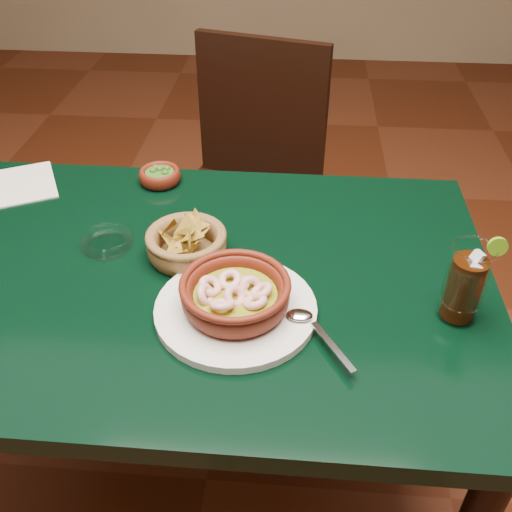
# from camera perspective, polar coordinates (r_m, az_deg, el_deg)

# --- Properties ---
(ground) EXTENTS (7.00, 7.00, 0.00)m
(ground) POSITION_cam_1_polar(r_m,az_deg,el_deg) (1.70, -4.98, -21.37)
(ground) COLOR #471C0C
(ground) RESTS_ON ground
(dining_table) EXTENTS (1.20, 0.80, 0.75)m
(dining_table) POSITION_cam_1_polar(r_m,az_deg,el_deg) (1.19, -6.65, -5.10)
(dining_table) COLOR black
(dining_table) RESTS_ON ground
(dining_chair) EXTENTS (0.54, 0.54, 0.95)m
(dining_chair) POSITION_cam_1_polar(r_m,az_deg,el_deg) (1.83, -0.84, 7.00)
(dining_chair) COLOR black
(dining_chair) RESTS_ON ground
(shrimp_plate) EXTENTS (0.35, 0.29, 0.08)m
(shrimp_plate) POSITION_cam_1_polar(r_m,az_deg,el_deg) (1.01, -2.04, -4.25)
(shrimp_plate) COLOR silver
(shrimp_plate) RESTS_ON dining_table
(chip_basket) EXTENTS (0.19, 0.19, 0.11)m
(chip_basket) POSITION_cam_1_polar(r_m,az_deg,el_deg) (1.15, -6.95, 1.24)
(chip_basket) COLOR brown
(chip_basket) RESTS_ON dining_table
(guacamole_ramekin) EXTENTS (0.12, 0.12, 0.04)m
(guacamole_ramekin) POSITION_cam_1_polar(r_m,az_deg,el_deg) (1.41, -9.59, 7.93)
(guacamole_ramekin) COLOR #4F160B
(guacamole_ramekin) RESTS_ON dining_table
(cola_drink) EXTENTS (0.15, 0.15, 0.17)m
(cola_drink) POSITION_cam_1_polar(r_m,az_deg,el_deg) (1.04, 20.19, -2.63)
(cola_drink) COLOR white
(cola_drink) RESTS_ON dining_table
(glass_ashtray) EXTENTS (0.12, 0.12, 0.03)m
(glass_ashtray) POSITION_cam_1_polar(r_m,az_deg,el_deg) (1.22, -14.75, 1.44)
(glass_ashtray) COLOR white
(glass_ashtray) RESTS_ON dining_table
(paper_menu) EXTENTS (0.21, 0.23, 0.00)m
(paper_menu) POSITION_cam_1_polar(r_m,az_deg,el_deg) (1.50, -22.12, 6.70)
(paper_menu) COLOR beige
(paper_menu) RESTS_ON dining_table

